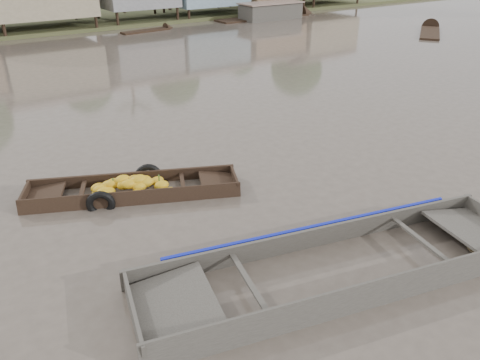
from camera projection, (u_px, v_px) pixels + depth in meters
ground at (276, 236)px, 9.84m from camera, size 120.00×120.00×0.00m
banana_boat at (130, 190)px, 11.42m from camera, size 5.18×3.21×0.74m
viewer_boat at (341, 270)px, 8.71m from camera, size 8.01×3.76×0.62m
distant_boats at (210, 24)px, 34.00m from camera, size 47.15×15.45×1.38m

